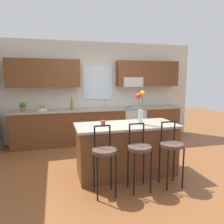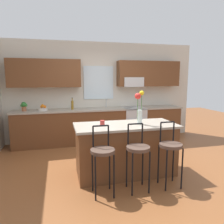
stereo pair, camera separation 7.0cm
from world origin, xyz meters
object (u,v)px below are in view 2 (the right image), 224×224
object	(u,v)px
bar_stool_far	(170,148)
bottle_olive_oil	(72,105)
oven_range	(133,124)
fruit_bowl_oranges	(43,109)
bar_stool_middle	(138,151)
flower_vase	(139,107)
potted_plant_small	(24,106)
kitchen_island	(126,149)
mug_ceramic	(102,123)
bar_stool_near	(103,154)

from	to	relation	value
bar_stool_far	bottle_olive_oil	world-z (taller)	bottle_olive_oil
oven_range	fruit_bowl_oranges	bearing A→B (deg)	179.33
bar_stool_middle	flower_vase	xyz separation A→B (m)	(0.23, 0.56, 0.60)
potted_plant_small	oven_range	bearing A→B (deg)	-0.50
kitchen_island	mug_ceramic	size ratio (longest dim) A/B	20.12
bar_stool_middle	bottle_olive_oil	world-z (taller)	bottle_olive_oil
oven_range	bottle_olive_oil	distance (m)	1.77
bar_stool_middle	bottle_olive_oil	bearing A→B (deg)	106.54
bar_stool_middle	mug_ceramic	xyz separation A→B (m)	(-0.42, 0.62, 0.33)
bar_stool_middle	mug_ceramic	bearing A→B (deg)	124.22
oven_range	bar_stool_middle	world-z (taller)	bar_stool_middle
bar_stool_middle	bar_stool_near	bearing A→B (deg)	180.00
bottle_olive_oil	potted_plant_small	distance (m)	1.18
bar_stool_middle	potted_plant_small	bearing A→B (deg)	126.37
kitchen_island	potted_plant_small	distance (m)	2.92
oven_range	mug_ceramic	size ratio (longest dim) A/B	10.22
flower_vase	bottle_olive_oil	xyz separation A→B (m)	(-1.02, 2.13, -0.19)
oven_range	fruit_bowl_oranges	size ratio (longest dim) A/B	3.83
bottle_olive_oil	potted_plant_small	world-z (taller)	bottle_olive_oil
bar_stool_near	flower_vase	distance (m)	1.13
flower_vase	bottle_olive_oil	distance (m)	2.37
fruit_bowl_oranges	potted_plant_small	xyz separation A→B (m)	(-0.44, -0.00, 0.08)
mug_ceramic	potted_plant_small	distance (m)	2.58
bar_stool_middle	flower_vase	size ratio (longest dim) A/B	1.75
oven_range	mug_ceramic	distance (m)	2.47
bar_stool_middle	potted_plant_small	distance (m)	3.36
bar_stool_near	bar_stool_middle	distance (m)	0.55
flower_vase	mug_ceramic	xyz separation A→B (m)	(-0.65, 0.07, -0.27)
bottle_olive_oil	bar_stool_far	bearing A→B (deg)	-63.36
fruit_bowl_oranges	bar_stool_near	bearing A→B (deg)	-69.84
flower_vase	kitchen_island	bearing A→B (deg)	165.48
kitchen_island	flower_vase	distance (m)	0.80
flower_vase	bottle_olive_oil	world-z (taller)	flower_vase
flower_vase	potted_plant_small	distance (m)	3.07
kitchen_island	fruit_bowl_oranges	size ratio (longest dim) A/B	7.55
kitchen_island	bar_stool_near	xyz separation A→B (m)	(-0.55, -0.61, 0.17)
bar_stool_near	flower_vase	world-z (taller)	flower_vase
bottle_olive_oil	flower_vase	bearing A→B (deg)	-64.32
kitchen_island	bar_stool_far	bearing A→B (deg)	-48.14
bar_stool_far	mug_ceramic	xyz separation A→B (m)	(-0.97, 0.62, 0.33)
bottle_olive_oil	mug_ceramic	bearing A→B (deg)	-79.74
bar_stool_far	fruit_bowl_oranges	xyz separation A→B (m)	(-2.09, 2.69, 0.33)
kitchen_island	potted_plant_small	world-z (taller)	potted_plant_small
oven_range	bar_stool_middle	size ratio (longest dim) A/B	0.88
bar_stool_far	potted_plant_small	xyz separation A→B (m)	(-2.53, 2.69, 0.41)
bar_stool_middle	flower_vase	distance (m)	0.85
oven_range	bar_stool_middle	distance (m)	2.81
bar_stool_near	bar_stool_middle	world-z (taller)	same
kitchen_island	bar_stool_far	distance (m)	0.84
kitchen_island	oven_range	bearing A→B (deg)	66.86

